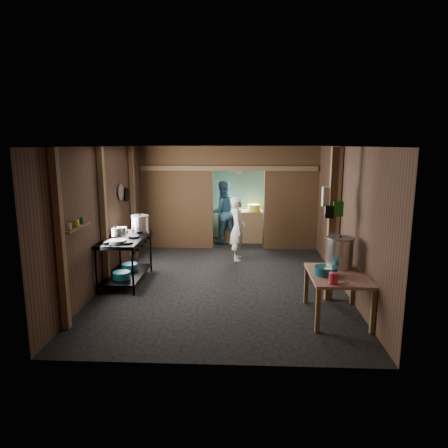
# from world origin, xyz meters

# --- Properties ---
(floor) EXTENTS (4.50, 7.00, 0.00)m
(floor) POSITION_xyz_m (0.00, 0.00, 0.00)
(floor) COLOR black
(floor) RESTS_ON ground
(ceiling) EXTENTS (4.50, 7.00, 0.00)m
(ceiling) POSITION_xyz_m (0.00, 0.00, 2.60)
(ceiling) COLOR #4A4540
(ceiling) RESTS_ON ground
(wall_back) EXTENTS (4.50, 0.00, 2.60)m
(wall_back) POSITION_xyz_m (0.00, 3.50, 1.30)
(wall_back) COLOR #4C3324
(wall_back) RESTS_ON ground
(wall_front) EXTENTS (4.50, 0.00, 2.60)m
(wall_front) POSITION_xyz_m (0.00, -3.50, 1.30)
(wall_front) COLOR #4C3324
(wall_front) RESTS_ON ground
(wall_left) EXTENTS (0.00, 7.00, 2.60)m
(wall_left) POSITION_xyz_m (-2.25, 0.00, 1.30)
(wall_left) COLOR #4C3324
(wall_left) RESTS_ON ground
(wall_right) EXTENTS (0.00, 7.00, 2.60)m
(wall_right) POSITION_xyz_m (2.25, 0.00, 1.30)
(wall_right) COLOR #4C3324
(wall_right) RESTS_ON ground
(partition_left) EXTENTS (1.85, 0.10, 2.60)m
(partition_left) POSITION_xyz_m (-1.32, 2.20, 1.30)
(partition_left) COLOR #4A331B
(partition_left) RESTS_ON floor
(partition_right) EXTENTS (1.35, 0.10, 2.60)m
(partition_right) POSITION_xyz_m (1.57, 2.20, 1.30)
(partition_right) COLOR #4A331B
(partition_right) RESTS_ON floor
(partition_header) EXTENTS (1.30, 0.10, 0.60)m
(partition_header) POSITION_xyz_m (0.25, 2.20, 2.30)
(partition_header) COLOR #4A331B
(partition_header) RESTS_ON wall_back
(turquoise_panel) EXTENTS (4.40, 0.06, 2.50)m
(turquoise_panel) POSITION_xyz_m (0.00, 3.44, 1.25)
(turquoise_panel) COLOR #64AC9F
(turquoise_panel) RESTS_ON wall_back
(back_counter) EXTENTS (1.20, 0.50, 0.85)m
(back_counter) POSITION_xyz_m (0.30, 2.95, 0.42)
(back_counter) COLOR brown
(back_counter) RESTS_ON floor
(wall_clock) EXTENTS (0.20, 0.03, 0.20)m
(wall_clock) POSITION_xyz_m (0.25, 3.40, 1.90)
(wall_clock) COLOR beige
(wall_clock) RESTS_ON wall_back
(post_left_a) EXTENTS (0.10, 0.12, 2.60)m
(post_left_a) POSITION_xyz_m (-2.18, -2.60, 1.30)
(post_left_a) COLOR brown
(post_left_a) RESTS_ON floor
(post_left_b) EXTENTS (0.10, 0.12, 2.60)m
(post_left_b) POSITION_xyz_m (-2.18, -0.80, 1.30)
(post_left_b) COLOR brown
(post_left_b) RESTS_ON floor
(post_left_c) EXTENTS (0.10, 0.12, 2.60)m
(post_left_c) POSITION_xyz_m (-2.18, 1.20, 1.30)
(post_left_c) COLOR brown
(post_left_c) RESTS_ON floor
(post_right) EXTENTS (0.10, 0.12, 2.60)m
(post_right) POSITION_xyz_m (2.18, -0.20, 1.30)
(post_right) COLOR brown
(post_right) RESTS_ON floor
(post_free) EXTENTS (0.12, 0.12, 2.60)m
(post_free) POSITION_xyz_m (1.85, -1.30, 1.30)
(post_free) COLOR brown
(post_free) RESTS_ON floor
(cross_beam) EXTENTS (4.40, 0.12, 0.12)m
(cross_beam) POSITION_xyz_m (0.00, 2.15, 2.05)
(cross_beam) COLOR brown
(cross_beam) RESTS_ON wall_left
(pan_lid_big) EXTENTS (0.03, 0.34, 0.34)m
(pan_lid_big) POSITION_xyz_m (-2.21, 0.40, 1.65)
(pan_lid_big) COLOR gray
(pan_lid_big) RESTS_ON wall_left
(pan_lid_small) EXTENTS (0.03, 0.30, 0.30)m
(pan_lid_small) POSITION_xyz_m (-2.21, 0.80, 1.55)
(pan_lid_small) COLOR black
(pan_lid_small) RESTS_ON wall_left
(wall_shelf) EXTENTS (0.14, 0.80, 0.03)m
(wall_shelf) POSITION_xyz_m (-2.15, -2.10, 1.40)
(wall_shelf) COLOR brown
(wall_shelf) RESTS_ON wall_left
(jar_white) EXTENTS (0.07, 0.07, 0.10)m
(jar_white) POSITION_xyz_m (-2.15, -2.35, 1.47)
(jar_white) COLOR beige
(jar_white) RESTS_ON wall_shelf
(jar_yellow) EXTENTS (0.08, 0.08, 0.10)m
(jar_yellow) POSITION_xyz_m (-2.15, -2.10, 1.47)
(jar_yellow) COLOR yellow
(jar_yellow) RESTS_ON wall_shelf
(jar_green) EXTENTS (0.06, 0.06, 0.10)m
(jar_green) POSITION_xyz_m (-2.15, -1.88, 1.47)
(jar_green) COLOR #1C771C
(jar_green) RESTS_ON wall_shelf
(bag_white) EXTENTS (0.22, 0.15, 0.32)m
(bag_white) POSITION_xyz_m (1.80, -1.22, 1.78)
(bag_white) COLOR beige
(bag_white) RESTS_ON post_free
(bag_green) EXTENTS (0.16, 0.12, 0.24)m
(bag_green) POSITION_xyz_m (1.92, -1.36, 1.60)
(bag_green) COLOR #1C771C
(bag_green) RESTS_ON post_free
(bag_black) EXTENTS (0.14, 0.10, 0.20)m
(bag_black) POSITION_xyz_m (1.78, -1.38, 1.55)
(bag_black) COLOR black
(bag_black) RESTS_ON post_free
(gas_range) EXTENTS (0.78, 1.52, 0.89)m
(gas_range) POSITION_xyz_m (-1.88, -0.57, 0.45)
(gas_range) COLOR black
(gas_range) RESTS_ON floor
(prep_table) EXTENTS (0.86, 1.18, 0.69)m
(prep_table) POSITION_xyz_m (1.83, -2.01, 0.35)
(prep_table) COLOR tan
(prep_table) RESTS_ON floor
(stove_pot_large) EXTENTS (0.42, 0.42, 0.35)m
(stove_pot_large) POSITION_xyz_m (-1.71, -0.02, 1.05)
(stove_pot_large) COLOR silver
(stove_pot_large) RESTS_ON gas_range
(stove_pot_med) EXTENTS (0.29, 0.29, 0.20)m
(stove_pot_med) POSITION_xyz_m (-2.05, -0.56, 0.98)
(stove_pot_med) COLOR silver
(stove_pot_med) RESTS_ON gas_range
(stove_saucepan) EXTENTS (0.22, 0.22, 0.11)m
(stove_saucepan) POSITION_xyz_m (-2.05, -0.14, 0.95)
(stove_saucepan) COLOR silver
(stove_saucepan) RESTS_ON gas_range
(frying_pan) EXTENTS (0.44, 0.60, 0.07)m
(frying_pan) POSITION_xyz_m (-1.88, -1.00, 0.92)
(frying_pan) COLOR gray
(frying_pan) RESTS_ON gas_range
(blue_tub_front) EXTENTS (0.32, 0.32, 0.13)m
(blue_tub_front) POSITION_xyz_m (-1.88, -0.87, 0.24)
(blue_tub_front) COLOR #0F4E58
(blue_tub_front) RESTS_ON gas_range
(blue_tub_back) EXTENTS (0.32, 0.32, 0.13)m
(blue_tub_back) POSITION_xyz_m (-1.88, -0.32, 0.24)
(blue_tub_back) COLOR #0F4E58
(blue_tub_back) RESTS_ON gas_range
(stock_pot) EXTENTS (0.55, 0.55, 0.51)m
(stock_pot) POSITION_xyz_m (1.92, -1.65, 0.93)
(stock_pot) COLOR silver
(stock_pot) RESTS_ON prep_table
(wash_basin) EXTENTS (0.38, 0.38, 0.13)m
(wash_basin) POSITION_xyz_m (1.63, -2.06, 0.76)
(wash_basin) COLOR #0F4E58
(wash_basin) RESTS_ON prep_table
(pink_bucket) EXTENTS (0.16, 0.16, 0.16)m
(pink_bucket) POSITION_xyz_m (1.66, -2.46, 0.77)
(pink_bucket) COLOR #CA2843
(pink_bucket) RESTS_ON prep_table
(knife) EXTENTS (0.30, 0.11, 0.01)m
(knife) POSITION_xyz_m (1.73, -2.46, 0.70)
(knife) COLOR silver
(knife) RESTS_ON prep_table
(yellow_tub) EXTENTS (0.33, 0.33, 0.18)m
(yellow_tub) POSITION_xyz_m (0.67, 2.95, 0.94)
(yellow_tub) COLOR yellow
(yellow_tub) RESTS_ON back_counter
(cook) EXTENTS (0.37, 0.55, 1.47)m
(cook) POSITION_xyz_m (0.25, 1.11, 0.74)
(cook) COLOR white
(cook) RESTS_ON floor
(worker_back) EXTENTS (1.01, 0.91, 1.69)m
(worker_back) POSITION_xyz_m (-0.19, 2.75, 0.85)
(worker_back) COLOR teal
(worker_back) RESTS_ON floor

